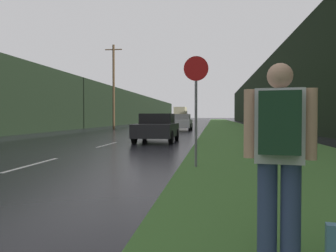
{
  "coord_description": "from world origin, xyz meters",
  "views": [
    {
      "loc": [
        4.99,
        -0.91,
        1.35
      ],
      "look_at": [
        3.05,
        14.39,
        0.93
      ],
      "focal_mm": 38.0,
      "sensor_mm": 36.0,
      "label": 1
    }
  ],
  "objects_px": {
    "car_passing_near": "(157,128)",
    "car_passing_far": "(182,122)",
    "hitchhiker_with_backpack": "(279,150)",
    "delivery_truck": "(181,114)",
    "stop_sign": "(196,100)"
  },
  "relations": [
    {
      "from": "hitchhiker_with_backpack",
      "to": "car_passing_near",
      "type": "bearing_deg",
      "value": 113.1
    },
    {
      "from": "stop_sign",
      "to": "car_passing_far",
      "type": "xyz_separation_m",
      "value": [
        -2.49,
        24.05,
        -0.98
      ]
    },
    {
      "from": "hitchhiker_with_backpack",
      "to": "car_passing_far",
      "type": "bearing_deg",
      "value": 106.74
    },
    {
      "from": "delivery_truck",
      "to": "car_passing_far",
      "type": "bearing_deg",
      "value": -84.73
    },
    {
      "from": "hitchhiker_with_backpack",
      "to": "stop_sign",
      "type": "bearing_deg",
      "value": 109.69
    },
    {
      "from": "stop_sign",
      "to": "car_passing_near",
      "type": "bearing_deg",
      "value": 105.25
    },
    {
      "from": "car_passing_near",
      "to": "hitchhiker_with_backpack",
      "type": "bearing_deg",
      "value": 103.02
    },
    {
      "from": "car_passing_far",
      "to": "delivery_truck",
      "type": "xyz_separation_m",
      "value": [
        -4.1,
        44.52,
        0.98
      ]
    },
    {
      "from": "stop_sign",
      "to": "delivery_truck",
      "type": "relative_size",
      "value": 0.35
    },
    {
      "from": "car_passing_near",
      "to": "car_passing_far",
      "type": "xyz_separation_m",
      "value": [
        0.0,
        14.92,
        0.04
      ]
    },
    {
      "from": "car_passing_far",
      "to": "delivery_truck",
      "type": "bearing_deg",
      "value": -84.73
    },
    {
      "from": "delivery_truck",
      "to": "hitchhiker_with_backpack",
      "type": "bearing_deg",
      "value": -84.17
    },
    {
      "from": "hitchhiker_with_backpack",
      "to": "delivery_truck",
      "type": "distance_m",
      "value": 75.08
    },
    {
      "from": "stop_sign",
      "to": "delivery_truck",
      "type": "xyz_separation_m",
      "value": [
        -6.59,
        68.57,
        -0.0
      ]
    },
    {
      "from": "car_passing_near",
      "to": "car_passing_far",
      "type": "relative_size",
      "value": 1.02
    }
  ]
}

